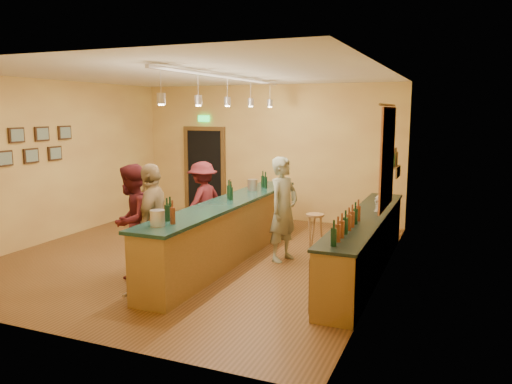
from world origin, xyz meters
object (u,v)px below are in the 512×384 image
at_px(back_counter, 365,243).
at_px(bartender, 283,209).
at_px(tasting_bar, 228,226).
at_px(customer_c, 203,201).
at_px(customer_a, 132,221).
at_px(customer_b, 153,223).
at_px(bar_stool, 315,222).

bearing_deg(back_counter, bartender, 173.96).
height_order(tasting_bar, customer_c, customer_c).
xyz_separation_m(tasting_bar, customer_a, (-1.01, -1.37, 0.28)).
xyz_separation_m(bartender, customer_b, (-1.45, -1.81, 0.00)).
bearing_deg(customer_b, back_counter, 102.01).
bearing_deg(customer_b, customer_c, 173.57).
relative_size(back_counter, customer_b, 2.50).
bearing_deg(customer_c, bar_stool, 103.63).
relative_size(bartender, bar_stool, 2.60).
distance_m(customer_c, bar_stool, 2.30).
bearing_deg(customer_b, bartender, 123.64).
distance_m(back_counter, customer_c, 3.50).
bearing_deg(back_counter, tasting_bar, -175.59).
relative_size(customer_a, bar_stool, 2.55).
relative_size(tasting_bar, customer_b, 2.80).
xyz_separation_m(customer_c, bar_stool, (2.29, 0.13, -0.25)).
relative_size(customer_b, bar_stool, 2.61).
bearing_deg(customer_c, customer_b, 21.60).
bearing_deg(customer_a, bartender, 122.25).
xyz_separation_m(bartender, bar_stool, (0.35, 0.79, -0.36)).
distance_m(back_counter, customer_b, 3.36).
distance_m(customer_a, customer_c, 2.37).
xyz_separation_m(back_counter, customer_c, (-3.39, 0.81, 0.31)).
bearing_deg(bar_stool, tasting_bar, -137.84).
relative_size(back_counter, bar_stool, 6.53).
height_order(tasting_bar, bar_stool, tasting_bar).
xyz_separation_m(bartender, customer_a, (-1.91, -1.71, -0.02)).
distance_m(tasting_bar, customer_a, 1.73).
relative_size(back_counter, customer_a, 2.56).
height_order(back_counter, customer_b, customer_b).
xyz_separation_m(back_counter, tasting_bar, (-2.35, -0.18, 0.12)).
distance_m(bartender, customer_a, 2.56).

